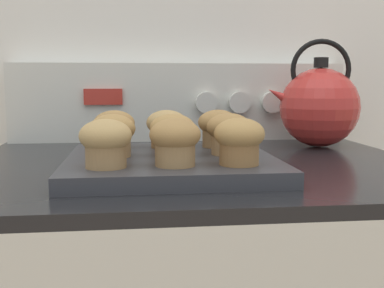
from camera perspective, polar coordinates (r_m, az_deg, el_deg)
wall_back at (r=1.13m, az=-1.81°, el=15.52°), size 8.00×0.05×2.40m
control_panel at (r=1.07m, az=-1.34°, el=5.00°), size 0.73×0.07×0.17m
muffin_pan at (r=0.71m, az=-2.54°, el=-2.27°), size 0.30×0.30×0.02m
muffin_r0_c0 at (r=0.62m, az=-10.20°, el=0.26°), size 0.07×0.07×0.06m
muffin_r0_c1 at (r=0.62m, az=-2.01°, el=0.41°), size 0.07×0.07×0.06m
muffin_r0_c2 at (r=0.63m, az=5.63°, el=0.50°), size 0.07×0.07×0.06m
muffin_r1_c0 at (r=0.71m, az=-9.41°, el=1.17°), size 0.07×0.07×0.06m
muffin_r1_c1 at (r=0.71m, az=-2.33°, el=1.26°), size 0.07×0.07×0.06m
muffin_r1_c2 at (r=0.72m, az=4.39°, el=1.37°), size 0.07×0.07×0.06m
muffin_r2_c0 at (r=0.80m, az=-9.19°, el=1.87°), size 0.07×0.07×0.06m
muffin_r2_c1 at (r=0.79m, az=-3.02°, el=1.96°), size 0.07×0.07×0.06m
muffin_r2_c2 at (r=0.80m, az=3.11°, el=2.01°), size 0.07×0.07×0.06m
tea_kettle at (r=0.99m, az=14.80°, el=4.40°), size 0.19×0.16×0.21m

